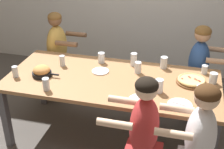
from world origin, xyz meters
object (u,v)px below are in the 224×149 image
(diner_far_left, at_px, (59,60))
(diner_near_midright, at_px, (143,146))
(empty_plate_b, at_px, (140,100))
(empty_plate_c, at_px, (100,71))
(drinking_glass_e, at_px, (46,85))
(drinking_glass_a, at_px, (138,68))
(drinking_glass_b, at_px, (62,61))
(pizza_board_main, at_px, (191,81))
(cocktail_glass_blue, at_px, (205,70))
(drinking_glass_d, at_px, (134,60))
(drinking_glass_h, at_px, (213,79))
(empty_plate_a, at_px, (180,105))
(drinking_glass_i, at_px, (159,87))
(drinking_glass_j, at_px, (164,63))
(drinking_glass_c, at_px, (200,92))
(drinking_glass_f, at_px, (15,72))
(drinking_glass_g, at_px, (101,58))
(diner_far_right, at_px, (197,76))
(skillet_bowl, at_px, (42,71))

(diner_far_left, bearing_deg, diner_near_midright, 43.94)
(empty_plate_b, relative_size, empty_plate_c, 1.10)
(drinking_glass_e, relative_size, diner_near_midright, 0.11)
(drinking_glass_a, distance_m, drinking_glass_e, 0.98)
(empty_plate_b, xyz_separation_m, drinking_glass_b, (-0.97, 0.50, 0.05))
(pizza_board_main, bearing_deg, cocktail_glass_blue, 62.93)
(drinking_glass_b, xyz_separation_m, drinking_glass_d, (0.77, 0.21, 0.01))
(drinking_glass_h, relative_size, diner_far_left, 0.10)
(empty_plate_a, bearing_deg, drinking_glass_b, 159.77)
(drinking_glass_i, relative_size, diner_far_left, 0.12)
(cocktail_glass_blue, height_order, drinking_glass_e, drinking_glass_e)
(drinking_glass_b, xyz_separation_m, drinking_glass_j, (1.11, 0.23, 0.01))
(drinking_glass_h, distance_m, diner_far_left, 2.02)
(empty_plate_a, relative_size, drinking_glass_b, 1.84)
(drinking_glass_c, relative_size, drinking_glass_e, 0.94)
(drinking_glass_e, bearing_deg, pizza_board_main, 20.03)
(empty_plate_b, bearing_deg, diner_near_midright, -74.74)
(cocktail_glass_blue, height_order, drinking_glass_b, drinking_glass_b)
(empty_plate_a, distance_m, diner_near_midright, 0.51)
(drinking_glass_a, xyz_separation_m, drinking_glass_c, (0.65, -0.33, -0.00))
(drinking_glass_j, bearing_deg, pizza_board_main, -41.05)
(diner_near_midright, bearing_deg, cocktail_glass_blue, -23.74)
(drinking_glass_f, bearing_deg, drinking_glass_c, 2.36)
(drinking_glass_i, bearing_deg, drinking_glass_g, 145.46)
(pizza_board_main, relative_size, empty_plate_b, 1.50)
(drinking_glass_e, xyz_separation_m, drinking_glass_g, (0.34, 0.73, -0.00))
(drinking_glass_d, bearing_deg, drinking_glass_f, -153.23)
(drinking_glass_b, bearing_deg, diner_far_left, 118.87)
(cocktail_glass_blue, bearing_deg, drinking_glass_d, -179.96)
(drinking_glass_i, relative_size, diner_far_right, 0.12)
(drinking_glass_e, xyz_separation_m, diner_near_midright, (1.01, -0.33, -0.26))
(drinking_glass_e, bearing_deg, empty_plate_b, 2.67)
(cocktail_glass_blue, xyz_separation_m, drinking_glass_g, (-1.14, -0.02, 0.01))
(drinking_glass_e, height_order, drinking_glass_j, drinking_glass_j)
(pizza_board_main, bearing_deg, drinking_glass_h, 13.48)
(empty_plate_c, bearing_deg, diner_far_left, 142.15)
(cocktail_glass_blue, distance_m, drinking_glass_b, 1.56)
(pizza_board_main, bearing_deg, drinking_glass_i, -138.34)
(skillet_bowl, relative_size, empty_plate_c, 1.59)
(empty_plate_a, distance_m, drinking_glass_a, 0.72)
(drinking_glass_g, height_order, drinking_glass_i, drinking_glass_i)
(pizza_board_main, bearing_deg, drinking_glass_c, -72.16)
(drinking_glass_c, distance_m, drinking_glass_f, 1.87)
(drinking_glass_f, bearing_deg, diner_far_left, 85.78)
(drinking_glass_a, relative_size, drinking_glass_i, 0.91)
(drinking_glass_a, distance_m, drinking_glass_f, 1.29)
(empty_plate_c, xyz_separation_m, drinking_glass_c, (1.04, -0.26, 0.05))
(empty_plate_a, relative_size, drinking_glass_e, 1.76)
(skillet_bowl, xyz_separation_m, drinking_glass_g, (0.52, 0.47, 0.00))
(skillet_bowl, bearing_deg, diner_far_left, 102.77)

